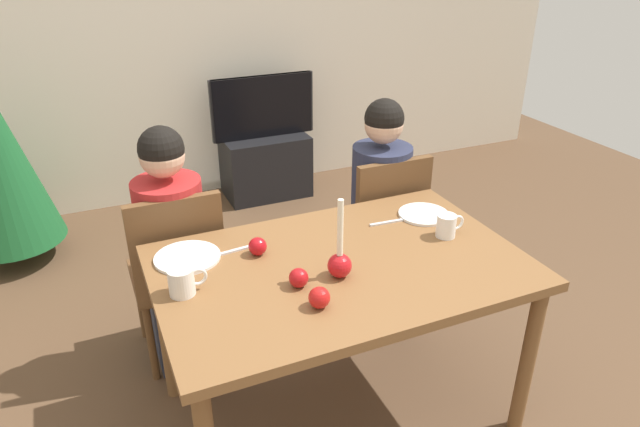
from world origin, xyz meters
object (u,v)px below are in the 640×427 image
(tv, at_px, (263,107))
(candle_centerpiece, at_px, (340,261))
(apple_by_left_plate, at_px, (258,246))
(dining_table, at_px, (341,281))
(person_right_child, at_px, (379,212))
(apple_near_candle, at_px, (299,278))
(tv_stand, at_px, (266,166))
(mug_right, at_px, (447,226))
(plate_right, at_px, (424,214))
(person_left_child, at_px, (175,254))
(plate_left, at_px, (187,257))
(apple_by_right_mug, at_px, (319,298))
(chair_left, at_px, (178,268))
(mug_left, at_px, (182,281))
(chair_right, at_px, (382,225))

(tv, bearing_deg, candle_centerpiece, -101.88)
(apple_by_left_plate, bearing_deg, dining_table, -35.04)
(apple_by_left_plate, bearing_deg, person_right_child, 29.38)
(candle_centerpiece, distance_m, apple_near_candle, 0.16)
(tv_stand, xyz_separation_m, mug_right, (0.04, -2.28, 0.56))
(tv, xyz_separation_m, plate_right, (0.06, -2.08, 0.05))
(person_left_child, height_order, plate_left, person_left_child)
(tv, relative_size, candle_centerpiece, 2.55)
(dining_table, relative_size, apple_by_right_mug, 18.82)
(candle_centerpiece, bearing_deg, mug_right, 10.52)
(chair_left, xyz_separation_m, tv, (0.98, 1.69, 0.20))
(chair_left, bearing_deg, tv_stand, 59.82)
(tv_stand, relative_size, apple_by_left_plate, 8.88)
(plate_right, bearing_deg, apple_near_candle, -157.26)
(dining_table, height_order, mug_left, mug_left)
(person_left_child, height_order, apple_by_right_mug, person_left_child)
(plate_right, xyz_separation_m, mug_right, (-0.02, -0.20, 0.04))
(chair_right, xyz_separation_m, apple_by_left_plate, (-0.80, -0.42, 0.27))
(apple_by_left_plate, bearing_deg, tv, 71.03)
(tv_stand, xyz_separation_m, tv, (0.00, 0.00, 0.47))
(mug_right, xyz_separation_m, apple_by_left_plate, (-0.76, 0.17, -0.01))
(apple_near_candle, height_order, apple_by_left_plate, apple_by_left_plate)
(chair_right, height_order, apple_near_candle, chair_right)
(person_right_child, height_order, candle_centerpiece, person_right_child)
(mug_left, relative_size, apple_near_candle, 1.94)
(tv, relative_size, plate_left, 3.11)
(dining_table, relative_size, chair_left, 1.56)
(mug_left, bearing_deg, apple_near_candle, -17.25)
(apple_near_candle, bearing_deg, plate_right, 22.74)
(tv, xyz_separation_m, mug_left, (-1.05, -2.26, 0.09))
(tv_stand, distance_m, tv, 0.47)
(person_right_child, bearing_deg, tv_stand, 92.57)
(plate_left, distance_m, mug_right, 1.05)
(apple_by_right_mug, bearing_deg, candle_centerpiece, 45.25)
(chair_left, bearing_deg, mug_left, -96.30)
(dining_table, xyz_separation_m, plate_right, (0.51, 0.22, 0.09))
(tv, bearing_deg, person_left_child, -120.65)
(person_left_child, height_order, tv_stand, person_left_child)
(person_left_child, relative_size, apple_by_left_plate, 16.26)
(tv, bearing_deg, plate_right, -88.48)
(dining_table, relative_size, candle_centerpiece, 4.52)
(plate_left, height_order, apple_by_left_plate, apple_by_left_plate)
(person_left_child, distance_m, apple_by_right_mug, 0.95)
(apple_by_left_plate, relative_size, apple_by_right_mug, 0.97)
(plate_right, relative_size, apple_by_left_plate, 3.10)
(person_right_child, bearing_deg, chair_right, -90.00)
(mug_right, bearing_deg, plate_right, 84.40)
(tv_stand, height_order, apple_by_right_mug, apple_by_right_mug)
(tv_stand, height_order, mug_right, mug_right)
(chair_right, xyz_separation_m, candle_centerpiece, (-0.58, -0.69, 0.30))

